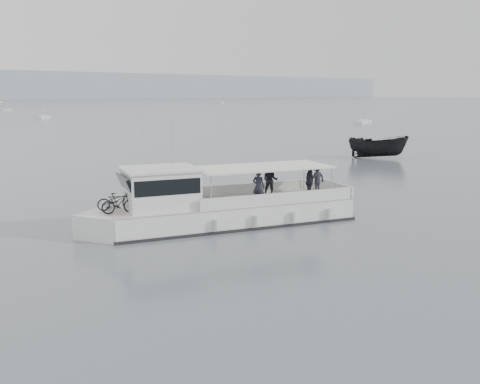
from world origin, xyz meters
TOP-DOWN VIEW (x-y plane):
  - ground at (0.00, 0.00)m, footprint 1400.00×1400.00m
  - tour_boat at (1.61, -2.76)m, footprint 14.08×6.85m
  - dark_motorboat at (31.73, 9.41)m, footprint 5.65×6.01m

SIDE VIEW (x-z plane):
  - ground at x=0.00m, z-range 0.00..0.00m
  - tour_boat at x=1.61m, z-range -1.99..3.94m
  - dark_motorboat at x=31.73m, z-range 0.00..2.32m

